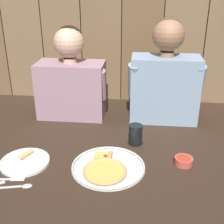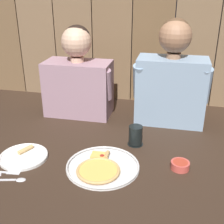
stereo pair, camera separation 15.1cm
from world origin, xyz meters
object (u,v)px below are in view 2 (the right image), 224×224
dinner_plate (24,156)px  diner_left (78,77)px  diner_right (172,78)px  drinking_glass (136,136)px  dipping_bowl (180,165)px  pizza_tray (101,167)px

dinner_plate → diner_left: size_ratio=0.42×
diner_left → diner_right: (0.57, -0.00, 0.03)m
drinking_glass → dinner_plate: bearing=-154.4°
dinner_plate → dipping_bowl: (0.75, 0.07, 0.01)m
dinner_plate → drinking_glass: bearing=25.6°
dipping_bowl → diner_right: bearing=98.4°
drinking_glass → diner_right: size_ratio=0.17×
dipping_bowl → diner_right: (-0.07, 0.50, 0.26)m
pizza_tray → dinner_plate: bearing=178.4°
dinner_plate → diner_right: (0.67, 0.57, 0.27)m
drinking_glass → dipping_bowl: 0.29m
dinner_plate → diner_right: 0.92m
drinking_glass → diner_left: diner_left is taller
pizza_tray → diner_left: size_ratio=0.61×
drinking_glass → diner_right: (0.16, 0.32, 0.23)m
diner_right → dipping_bowl: bearing=-81.6°
dipping_bowl → diner_left: (-0.65, 0.50, 0.23)m
drinking_glass → diner_right: diner_right is taller
dinner_plate → diner_left: bearing=79.8°
drinking_glass → pizza_tray: bearing=-115.3°
dinner_plate → drinking_glass: size_ratio=2.24×
diner_right → diner_left: bearing=180.0°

